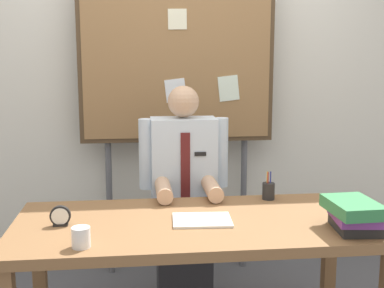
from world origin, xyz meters
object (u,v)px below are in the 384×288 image
book_stack (355,215)px  pen_holder (268,191)px  coffee_mug (81,237)px  person (184,204)px  open_notebook (202,220)px  desk (197,236)px  bulletin_board (177,59)px  desk_clock (60,217)px

book_stack → pen_holder: 0.62m
coffee_mug → pen_holder: bearing=32.4°
coffee_mug → person: bearing=60.8°
pen_holder → open_notebook: bearing=-141.2°
desk → bulletin_board: (0.00, 1.09, 0.87)m
person → open_notebook: (0.02, -0.67, 0.12)m
bulletin_board → desk_clock: bearing=-120.9°
open_notebook → person: bearing=92.1°
book_stack → desk_clock: 1.39m
bulletin_board → desk_clock: 1.48m
bulletin_board → coffee_mug: bulletin_board is taller
open_notebook → desk_clock: size_ratio=2.89×
book_stack → open_notebook: book_stack is taller
bulletin_board → open_notebook: size_ratio=7.55×
bulletin_board → book_stack: bulletin_board is taller
pen_holder → coffee_mug: bearing=-147.6°
desk_clock → coffee_mug: bearing=-66.5°
person → desk_clock: (-0.66, -0.66, 0.16)m
person → coffee_mug: (-0.53, -0.95, 0.16)m
open_notebook → desk_clock: bearing=179.0°
desk → coffee_mug: bearing=-150.6°
bulletin_board → book_stack: (0.71, -1.33, -0.71)m
book_stack → desk_clock: size_ratio=3.01×
person → desk_clock: person is taller
open_notebook → desk: bearing=140.8°
desk → person: 0.65m
desk_clock → coffee_mug: 0.32m
bulletin_board → book_stack: bearing=-61.9°
open_notebook → desk_clock: 0.69m
person → pen_holder: (0.45, -0.33, 0.16)m
bulletin_board → pen_holder: 1.16m
open_notebook → desk_clock: desk_clock is taller
book_stack → coffee_mug: size_ratio=3.36×
open_notebook → coffee_mug: coffee_mug is taller
bulletin_board → open_notebook: 1.36m
bulletin_board → coffee_mug: size_ratio=24.39×
book_stack → pen_holder: bearing=114.8°
coffee_mug → desk_clock: bearing=113.5°
desk → desk_clock: bearing=-179.3°
book_stack → coffee_mug: book_stack is taller
person → coffee_mug: bearing=-119.2°
desk → pen_holder: size_ratio=11.28×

